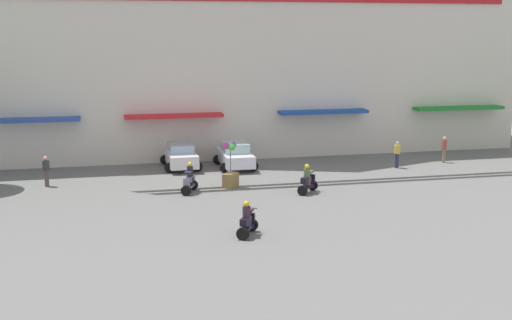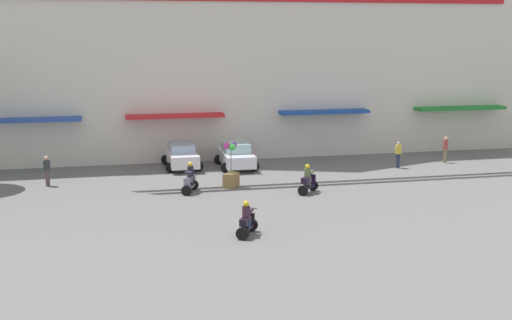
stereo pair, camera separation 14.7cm
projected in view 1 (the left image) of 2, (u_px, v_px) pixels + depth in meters
name	position (u px, v px, depth m)	size (l,w,h in m)	color
ground_plane	(337.00, 240.00, 25.70)	(128.00, 128.00, 0.00)	slate
colonial_building	(232.00, 7.00, 45.05)	(38.15, 14.36, 22.03)	beige
parked_car_0	(181.00, 156.00, 39.14)	(2.30, 4.04, 1.49)	silver
parked_car_1	(235.00, 155.00, 39.18)	(2.31, 3.94, 1.55)	white
scooter_rider_1	(190.00, 180.00, 33.11)	(1.04, 1.50, 1.59)	black
scooter_rider_2	(247.00, 221.00, 26.10)	(1.14, 1.48, 1.48)	black
scooter_rider_3	(308.00, 181.00, 33.04)	(1.35, 1.45, 1.53)	black
pedestrian_1	(397.00, 153.00, 39.13)	(0.50, 0.50, 1.61)	#282E4D
pedestrian_2	(46.00, 169.00, 34.40)	(0.49, 0.49, 1.64)	brown
pedestrian_4	(444.00, 148.00, 40.74)	(0.41, 0.41, 1.65)	#7E6E50
balloon_vendor_cart	(230.00, 170.00, 34.25)	(1.00, 1.08, 2.42)	olive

